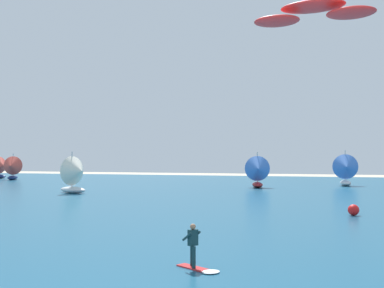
# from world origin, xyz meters

# --- Properties ---
(ocean) EXTENTS (160.00, 90.00, 0.10)m
(ocean) POSITION_xyz_m (0.00, 49.87, 0.05)
(ocean) COLOR navy
(ocean) RESTS_ON ground
(kitesurfer) EXTENTS (1.96, 1.50, 1.67)m
(kitesurfer) POSITION_xyz_m (1.02, 12.25, 0.70)
(kitesurfer) COLOR red
(kitesurfer) RESTS_ON ocean
(kite) EXTENTS (5.02, 2.12, 0.74)m
(kite) POSITION_xyz_m (5.24, 14.80, 10.15)
(kite) COLOR red
(sailboat_heeled_over) EXTENTS (3.66, 4.21, 4.76)m
(sailboat_heeled_over) POSITION_xyz_m (-2.90, 57.63, 2.28)
(sailboat_heeled_over) COLOR maroon
(sailboat_heeled_over) RESTS_ON ocean
(sailboat_outermost) EXTENTS (4.20, 3.74, 4.72)m
(sailboat_outermost) POSITION_xyz_m (-21.43, 42.79, 2.26)
(sailboat_outermost) COLOR silver
(sailboat_outermost) RESTS_ON ocean
(sailboat_center_horizon) EXTENTS (3.69, 4.33, 5.04)m
(sailboat_center_horizon) POSITION_xyz_m (8.57, 64.85, 2.41)
(sailboat_center_horizon) COLOR silver
(sailboat_center_horizon) RESTS_ON ocean
(sailboat_mid_right) EXTENTS (3.71, 4.18, 4.70)m
(sailboat_mid_right) POSITION_xyz_m (-47.81, 66.60, 2.25)
(sailboat_mid_right) COLOR navy
(sailboat_mid_right) RESTS_ON ocean
(sailboat_mid_left) EXTENTS (4.10, 3.64, 4.61)m
(sailboat_mid_left) POSITION_xyz_m (-53.52, 70.98, 2.21)
(sailboat_mid_left) COLOR navy
(sailboat_mid_left) RESTS_ON ocean
(marker_buoy) EXTENTS (0.80, 0.80, 0.80)m
(marker_buoy) POSITION_xyz_m (7.61, 30.45, 0.50)
(marker_buoy) COLOR red
(marker_buoy) RESTS_ON ocean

